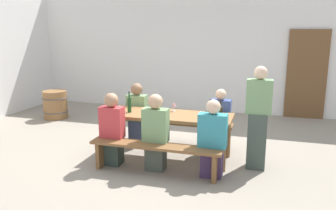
{
  "coord_description": "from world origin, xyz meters",
  "views": [
    {
      "loc": [
        1.52,
        -5.14,
        2.1
      ],
      "look_at": [
        0.0,
        0.0,
        0.9
      ],
      "focal_mm": 36.32,
      "sensor_mm": 36.0,
      "label": 1
    }
  ],
  "objects_px": {
    "tasting_table": "(168,119)",
    "wine_bottle_2": "(210,113)",
    "bench_far": "(178,126)",
    "seated_guest_near_1": "(156,134)",
    "wooden_door": "(306,75)",
    "wine_glass_0": "(174,104)",
    "standing_host": "(258,120)",
    "wine_bottle_0": "(220,113)",
    "seated_guest_near_0": "(112,130)",
    "wine_glass_1": "(157,106)",
    "bench_near": "(155,151)",
    "seated_guest_far_0": "(137,115)",
    "seated_guest_near_2": "(212,141)",
    "seated_guest_far_1": "(220,123)",
    "wine_bottle_1": "(129,104)",
    "wine_barrel": "(55,104)"
  },
  "relations": [
    {
      "from": "seated_guest_far_1",
      "to": "wine_barrel",
      "type": "distance_m",
      "value": 4.29
    },
    {
      "from": "wine_glass_0",
      "to": "wine_glass_1",
      "type": "height_order",
      "value": "wine_glass_1"
    },
    {
      "from": "seated_guest_near_0",
      "to": "seated_guest_far_0",
      "type": "xyz_separation_m",
      "value": [
        0.0,
        1.04,
        -0.01
      ]
    },
    {
      "from": "wooden_door",
      "to": "wine_bottle_0",
      "type": "height_order",
      "value": "wooden_door"
    },
    {
      "from": "wine_bottle_0",
      "to": "seated_guest_near_0",
      "type": "relative_size",
      "value": 0.26
    },
    {
      "from": "wine_glass_0",
      "to": "wine_bottle_2",
      "type": "bearing_deg",
      "value": -31.32
    },
    {
      "from": "bench_near",
      "to": "wine_glass_0",
      "type": "distance_m",
      "value": 1.02
    },
    {
      "from": "tasting_table",
      "to": "wine_glass_1",
      "type": "xyz_separation_m",
      "value": [
        -0.19,
        0.01,
        0.21
      ]
    },
    {
      "from": "wine_glass_0",
      "to": "standing_host",
      "type": "relative_size",
      "value": 0.1
    },
    {
      "from": "wine_bottle_2",
      "to": "wine_glass_0",
      "type": "bearing_deg",
      "value": 148.68
    },
    {
      "from": "tasting_table",
      "to": "seated_guest_far_0",
      "type": "relative_size",
      "value": 1.82
    },
    {
      "from": "wine_bottle_0",
      "to": "wine_bottle_2",
      "type": "bearing_deg",
      "value": -158.0
    },
    {
      "from": "bench_near",
      "to": "wooden_door",
      "type": "bearing_deg",
      "value": 59.77
    },
    {
      "from": "bench_near",
      "to": "seated_guest_far_0",
      "type": "distance_m",
      "value": 1.42
    },
    {
      "from": "wine_bottle_0",
      "to": "wine_bottle_1",
      "type": "distance_m",
      "value": 1.52
    },
    {
      "from": "bench_far",
      "to": "seated_guest_near_2",
      "type": "relative_size",
      "value": 1.73
    },
    {
      "from": "tasting_table",
      "to": "wine_bottle_2",
      "type": "relative_size",
      "value": 6.37
    },
    {
      "from": "wine_glass_1",
      "to": "seated_guest_far_1",
      "type": "height_order",
      "value": "seated_guest_far_1"
    },
    {
      "from": "wine_glass_1",
      "to": "seated_guest_far_1",
      "type": "distance_m",
      "value": 1.15
    },
    {
      "from": "wine_bottle_0",
      "to": "standing_host",
      "type": "bearing_deg",
      "value": 12.38
    },
    {
      "from": "tasting_table",
      "to": "wine_bottle_0",
      "type": "xyz_separation_m",
      "value": [
        0.87,
        -0.15,
        0.19
      ]
    },
    {
      "from": "wooden_door",
      "to": "seated_guest_near_1",
      "type": "height_order",
      "value": "wooden_door"
    },
    {
      "from": "wooden_door",
      "to": "wine_bottle_0",
      "type": "distance_m",
      "value": 3.9
    },
    {
      "from": "seated_guest_near_0",
      "to": "standing_host",
      "type": "bearing_deg",
      "value": -77.16
    },
    {
      "from": "seated_guest_far_1",
      "to": "seated_guest_near_1",
      "type": "bearing_deg",
      "value": -38.2
    },
    {
      "from": "wooden_door",
      "to": "seated_guest_near_1",
      "type": "bearing_deg",
      "value": -121.59
    },
    {
      "from": "wine_glass_0",
      "to": "seated_guest_far_0",
      "type": "bearing_deg",
      "value": 158.61
    },
    {
      "from": "wooden_door",
      "to": "tasting_table",
      "type": "height_order",
      "value": "wooden_door"
    },
    {
      "from": "bench_far",
      "to": "seated_guest_near_1",
      "type": "distance_m",
      "value": 1.21
    },
    {
      "from": "wine_glass_1",
      "to": "standing_host",
      "type": "relative_size",
      "value": 0.11
    },
    {
      "from": "wine_bottle_1",
      "to": "standing_host",
      "type": "distance_m",
      "value": 2.07
    },
    {
      "from": "wine_barrel",
      "to": "wine_glass_1",
      "type": "bearing_deg",
      "value": -28.49
    },
    {
      "from": "wine_glass_0",
      "to": "standing_host",
      "type": "xyz_separation_m",
      "value": [
        1.38,
        -0.24,
        -0.1
      ]
    },
    {
      "from": "seated_guest_far_0",
      "to": "wine_barrel",
      "type": "bearing_deg",
      "value": -114.8
    },
    {
      "from": "wine_bottle_0",
      "to": "seated_guest_far_1",
      "type": "distance_m",
      "value": 0.75
    },
    {
      "from": "wine_bottle_2",
      "to": "seated_guest_far_1",
      "type": "xyz_separation_m",
      "value": [
        0.06,
        0.72,
        -0.34
      ]
    },
    {
      "from": "seated_guest_near_1",
      "to": "standing_host",
      "type": "height_order",
      "value": "standing_host"
    },
    {
      "from": "standing_host",
      "to": "seated_guest_near_0",
      "type": "bearing_deg",
      "value": 12.84
    },
    {
      "from": "seated_guest_near_2",
      "to": "seated_guest_far_0",
      "type": "bearing_deg",
      "value": 56.38
    },
    {
      "from": "seated_guest_near_1",
      "to": "wine_glass_1",
      "type": "bearing_deg",
      "value": 15.95
    },
    {
      "from": "wine_glass_0",
      "to": "seated_guest_far_0",
      "type": "distance_m",
      "value": 0.9
    },
    {
      "from": "wine_barrel",
      "to": "seated_guest_near_2",
      "type": "bearing_deg",
      "value": -28.3
    },
    {
      "from": "seated_guest_near_2",
      "to": "wine_glass_0",
      "type": "bearing_deg",
      "value": 46.7
    },
    {
      "from": "tasting_table",
      "to": "wine_glass_0",
      "type": "bearing_deg",
      "value": 79.12
    },
    {
      "from": "wine_bottle_1",
      "to": "wine_bottle_2",
      "type": "height_order",
      "value": "wine_bottle_1"
    },
    {
      "from": "bench_near",
      "to": "standing_host",
      "type": "distance_m",
      "value": 1.61
    },
    {
      "from": "wine_bottle_1",
      "to": "seated_guest_far_0",
      "type": "distance_m",
      "value": 0.68
    },
    {
      "from": "wine_bottle_0",
      "to": "seated_guest_near_1",
      "type": "relative_size",
      "value": 0.26
    },
    {
      "from": "wine_bottle_1",
      "to": "seated_guest_near_2",
      "type": "relative_size",
      "value": 0.31
    },
    {
      "from": "bench_near",
      "to": "standing_host",
      "type": "bearing_deg",
      "value": 24.43
    }
  ]
}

